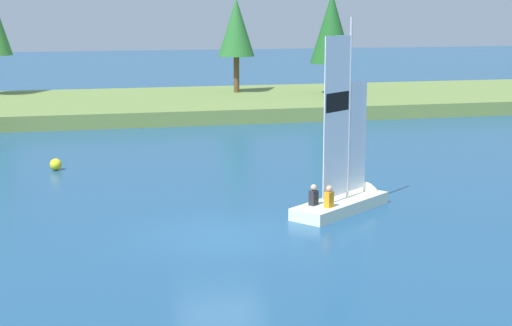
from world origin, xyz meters
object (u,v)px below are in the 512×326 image
shoreline_tree_midleft (236,28)px  sailboat (352,193)px  shoreline_tree_centre (332,28)px  channel_buoy (56,164)px

shoreline_tree_midleft → sailboat: 29.07m
shoreline_tree_centre → shoreline_tree_midleft: bearing=157.0°
shoreline_tree_midleft → sailboat: (-2.06, -28.62, -4.68)m
sailboat → channel_buoy: sailboat is taller
sailboat → channel_buoy: bearing=101.5°
shoreline_tree_midleft → shoreline_tree_centre: size_ratio=0.94×
shoreline_tree_midleft → sailboat: shoreline_tree_midleft is taller
shoreline_tree_centre → sailboat: 27.71m
shoreline_tree_midleft → channel_buoy: shoreline_tree_midleft is taller
shoreline_tree_midleft → shoreline_tree_centre: (5.89, -2.50, 0.03)m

